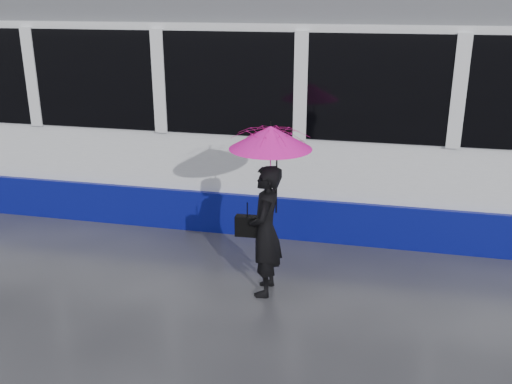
# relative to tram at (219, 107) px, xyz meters

# --- Properties ---
(ground) EXTENTS (90.00, 90.00, 0.00)m
(ground) POSITION_rel_tram_xyz_m (0.36, -2.50, -1.64)
(ground) COLOR #2A2A2F
(ground) RESTS_ON ground
(rails) EXTENTS (34.00, 1.51, 0.02)m
(rails) POSITION_rel_tram_xyz_m (0.36, -0.00, -1.63)
(rails) COLOR #3F3D38
(rails) RESTS_ON ground
(tram) EXTENTS (26.00, 2.56, 3.35)m
(tram) POSITION_rel_tram_xyz_m (0.00, 0.00, 0.00)
(tram) COLOR white
(tram) RESTS_ON ground
(woman) EXTENTS (0.40, 0.59, 1.56)m
(woman) POSITION_rel_tram_xyz_m (1.37, -2.84, -0.86)
(woman) COLOR black
(woman) RESTS_ON ground
(umbrella) EXTENTS (0.96, 0.96, 1.05)m
(umbrella) POSITION_rel_tram_xyz_m (1.42, -2.84, 0.07)
(umbrella) COLOR #E71382
(umbrella) RESTS_ON ground
(handbag) EXTENTS (0.28, 0.13, 0.42)m
(handbag) POSITION_rel_tram_xyz_m (1.15, -2.82, -0.82)
(handbag) COLOR black
(handbag) RESTS_ON ground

